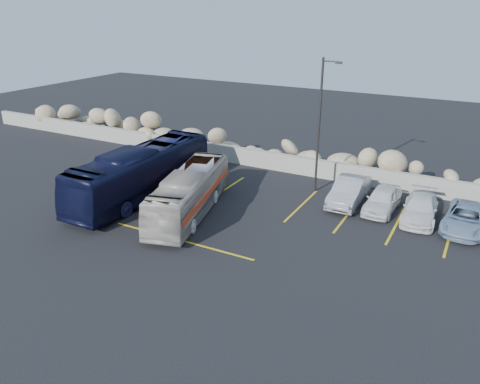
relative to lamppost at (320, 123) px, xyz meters
The scene contains 11 objects.
ground 10.73m from the lamppost, 105.05° to the right, with size 90.00×90.00×0.00m, color black.
seawall 5.14m from the lamppost, 135.63° to the left, with size 60.00×0.40×1.20m, color gray.
riprap_pile 5.40m from the lamppost, 124.63° to the left, with size 54.00×2.80×2.60m, color tan, non-canonical shape.
parking_lines 6.18m from the lamppost, 62.01° to the right, with size 18.16×9.36×0.01m.
lamppost is the anchor object (origin of this frame).
vintage_bus 8.66m from the lamppost, 128.05° to the right, with size 2.03×8.69×2.42m, color beige.
tour_coach 10.89m from the lamppost, 147.37° to the right, with size 2.53×10.82×3.01m, color black.
car_a 5.67m from the lamppost, 13.38° to the right, with size 1.56×3.87×1.32m, color white.
car_b 4.32m from the lamppost, 20.58° to the right, with size 1.55×4.44×1.46m, color #A7A7AB.
car_c 7.36m from the lamppost, 10.73° to the right, with size 1.69×4.16×1.21m, color white.
car_d 9.37m from the lamppost, ahead, with size 2.02×4.38×1.22m, color #7D95B1.
Camera 1 is at (11.19, -16.29, 10.76)m, focal length 35.00 mm.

